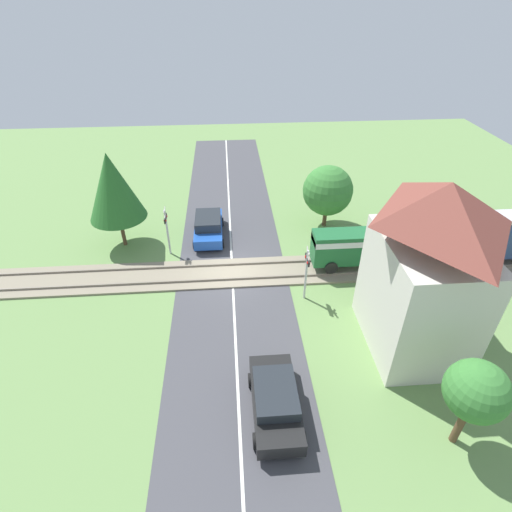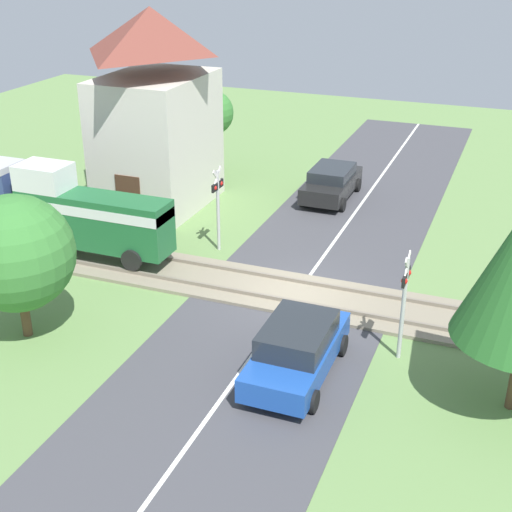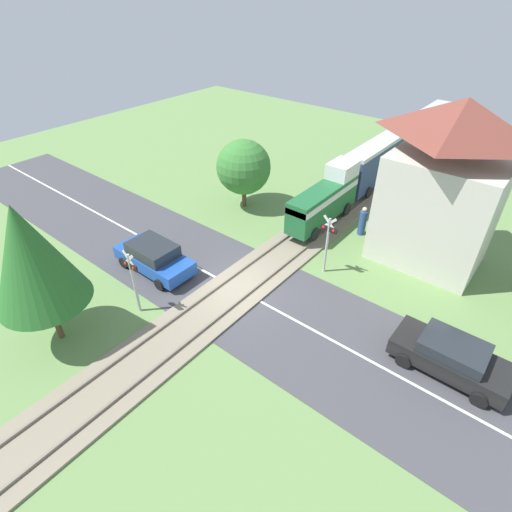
{
  "view_description": "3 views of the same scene",
  "coord_description": "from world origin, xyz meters",
  "views": [
    {
      "loc": [
        18.87,
        -0.06,
        14.3
      ],
      "look_at": [
        0.0,
        1.41,
        1.2
      ],
      "focal_mm": 28.0,
      "sensor_mm": 36.0,
      "label": 1
    },
    {
      "loc": [
        -19.79,
        -6.28,
        11.04
      ],
      "look_at": [
        0.0,
        1.41,
        1.2
      ],
      "focal_mm": 50.0,
      "sensor_mm": 36.0,
      "label": 2
    },
    {
      "loc": [
        9.92,
        -10.86,
        12.46
      ],
      "look_at": [
        0.0,
        1.41,
        1.2
      ],
      "focal_mm": 28.0,
      "sensor_mm": 36.0,
      "label": 3
    }
  ],
  "objects": [
    {
      "name": "ground_plane",
      "position": [
        0.0,
        0.0,
        0.0
      ],
      "size": [
        60.0,
        60.0,
        0.0
      ],
      "primitive_type": "plane",
      "color": "#66894C"
    },
    {
      "name": "road_surface",
      "position": [
        0.0,
        0.0,
        0.01
      ],
      "size": [
        48.0,
        6.4,
        0.02
      ],
      "color": "#424247",
      "rests_on": "ground_plane"
    },
    {
      "name": "track_bed",
      "position": [
        0.0,
        0.0,
        0.07
      ],
      "size": [
        2.8,
        48.0,
        0.24
      ],
      "color": "gray",
      "rests_on": "ground_plane"
    },
    {
      "name": "train",
      "position": [
        0.0,
        16.45,
        1.89
      ],
      "size": [
        1.58,
        23.17,
        3.18
      ],
      "color": "#1E6033",
      "rests_on": "track_bed"
    },
    {
      "name": "car_near_crossing",
      "position": [
        -4.3,
        -1.44,
        0.81
      ],
      "size": [
        4.32,
        1.98,
        1.56
      ],
      "color": "#1E4CA8",
      "rests_on": "ground_plane"
    },
    {
      "name": "car_far_side",
      "position": [
        9.33,
        1.44,
        0.77
      ],
      "size": [
        4.2,
        1.95,
        1.46
      ],
      "color": "black",
      "rests_on": "ground_plane"
    },
    {
      "name": "crossing_signal_west_approach",
      "position": [
        -2.46,
        -3.86,
        2.05
      ],
      "size": [
        0.9,
        0.18,
        3.2
      ],
      "color": "#B7B7B7",
      "rests_on": "ground_plane"
    },
    {
      "name": "crossing_signal_east_approach",
      "position": [
        2.46,
        3.86,
        2.05
      ],
      "size": [
        0.9,
        0.18,
        3.2
      ],
      "color": "#B7B7B7",
      "rests_on": "ground_plane"
    },
    {
      "name": "station_building",
      "position": [
        5.95,
        8.18,
        4.01
      ],
      "size": [
        5.56,
        4.14,
        8.22
      ],
      "color": "beige",
      "rests_on": "ground_plane"
    },
    {
      "name": "pedestrian_by_station",
      "position": [
        2.27,
        8.3,
        0.79
      ],
      "size": [
        0.43,
        0.43,
        1.74
      ],
      "color": "#2D4C8E",
      "rests_on": "ground_plane"
    },
    {
      "name": "tree_roadside_hedge",
      "position": [
        -5.23,
        6.65,
        2.66
      ],
      "size": [
        3.37,
        3.37,
        4.35
      ],
      "color": "brown",
      "rests_on": "ground_plane"
    },
    {
      "name": "tree_beyond_track",
      "position": [
        -3.73,
        -6.92,
        4.14
      ],
      "size": [
        3.47,
        3.47,
        6.23
      ],
      "color": "brown",
      "rests_on": "ground_plane"
    }
  ]
}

